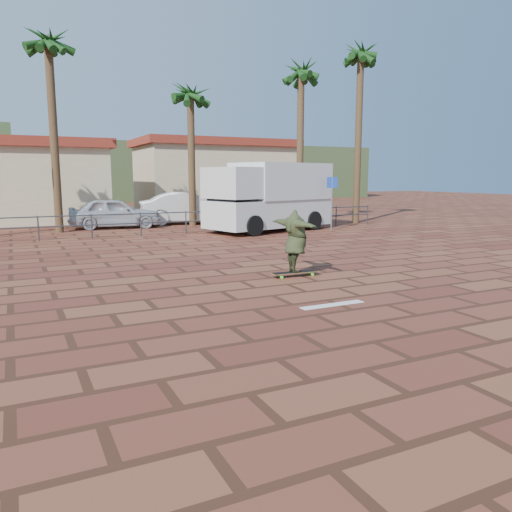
{
  "coord_description": "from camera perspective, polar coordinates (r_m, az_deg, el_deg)",
  "views": [
    {
      "loc": [
        -4.82,
        -9.11,
        2.49
      ],
      "look_at": [
        -0.17,
        0.45,
        0.8
      ],
      "focal_mm": 35.0,
      "sensor_mm": 36.0,
      "label": 1
    }
  ],
  "objects": [
    {
      "name": "car_silver",
      "position": [
        25.44,
        -15.84,
        4.77
      ],
      "size": [
        4.57,
        2.33,
        1.49
      ],
      "primitive_type": "imported",
      "rotation": [
        0.0,
        0.0,
        1.44
      ],
      "color": "silver",
      "rests_on": "ground"
    },
    {
      "name": "palm_left",
      "position": [
        24.79,
        -22.65,
        21.11
      ],
      "size": [
        2.4,
        2.4,
        9.45
      ],
      "color": "brown",
      "rests_on": "ground"
    },
    {
      "name": "building_east",
      "position": [
        35.51,
        -4.82,
        9.09
      ],
      "size": [
        10.6,
        6.6,
        5.0
      ],
      "color": "beige",
      "rests_on": "ground"
    },
    {
      "name": "hill_front",
      "position": [
        59.31,
        -21.53,
        8.92
      ],
      "size": [
        70.0,
        18.0,
        6.0
      ],
      "primitive_type": "cube",
      "color": "#384C28",
      "rests_on": "ground"
    },
    {
      "name": "car_white",
      "position": [
        27.01,
        -7.73,
        5.46
      ],
      "size": [
        5.33,
        2.59,
        1.68
      ],
      "primitive_type": "imported",
      "rotation": [
        0.0,
        0.0,
        1.41
      ],
      "color": "silver",
      "rests_on": "ground"
    },
    {
      "name": "palm_right",
      "position": [
        27.4,
        5.17,
        19.71
      ],
      "size": [
        2.4,
        2.4,
        9.05
      ],
      "color": "brown",
      "rests_on": "ground"
    },
    {
      "name": "longboard",
      "position": [
        12.61,
        4.49,
        -1.92
      ],
      "size": [
        1.27,
        0.34,
        0.12
      ],
      "rotation": [
        0.0,
        0.0,
        -0.05
      ],
      "color": "olive",
      "rests_on": "ground"
    },
    {
      "name": "street_sign",
      "position": [
        23.59,
        8.68,
        7.1
      ],
      "size": [
        0.49,
        0.18,
        2.48
      ],
      "rotation": [
        0.0,
        0.0,
        -0.28
      ],
      "color": "gray",
      "rests_on": "ground"
    },
    {
      "name": "paint_stripe",
      "position": [
        9.96,
        8.73,
        -5.53
      ],
      "size": [
        1.4,
        0.22,
        0.01
      ],
      "primitive_type": "cube",
      "color": "white",
      "rests_on": "ground"
    },
    {
      "name": "skateboarder",
      "position": [
        12.48,
        4.53,
        1.72
      ],
      "size": [
        0.61,
        1.95,
        1.57
      ],
      "primitive_type": "imported",
      "rotation": [
        0.0,
        0.0,
        1.62
      ],
      "color": "#30391E",
      "rests_on": "longboard"
    },
    {
      "name": "campervan",
      "position": [
        23.27,
        1.58,
        6.94
      ],
      "size": [
        6.47,
        4.08,
        3.12
      ],
      "rotation": [
        0.0,
        0.0,
        0.28
      ],
      "color": "silver",
      "rests_on": "ground"
    },
    {
      "name": "guardrail",
      "position": [
        21.73,
        -13.05,
        4.03
      ],
      "size": [
        24.06,
        0.06,
        1.0
      ],
      "color": "#47494F",
      "rests_on": "ground"
    },
    {
      "name": "palm_center",
      "position": [
        26.27,
        -7.51,
        17.44
      ],
      "size": [
        2.4,
        2.4,
        7.75
      ],
      "color": "brown",
      "rests_on": "ground"
    },
    {
      "name": "palm_far_right",
      "position": [
        28.43,
        11.88,
        21.09
      ],
      "size": [
        2.4,
        2.4,
        10.05
      ],
      "color": "brown",
      "rests_on": "ground"
    },
    {
      "name": "ground",
      "position": [
        10.6,
        1.9,
        -4.55
      ],
      "size": [
        120.0,
        120.0,
        0.0
      ],
      "primitive_type": "plane",
      "color": "brown",
      "rests_on": "ground"
    }
  ]
}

